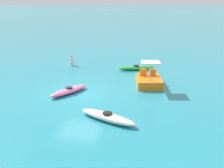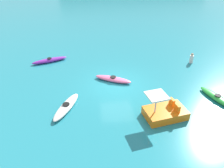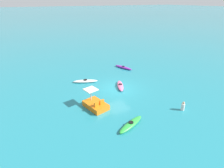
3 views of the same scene
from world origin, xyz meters
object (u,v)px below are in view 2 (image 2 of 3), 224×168
object	(u,v)px
kayak_pink	(113,79)
kayak_purple	(50,60)
person_near_shore	(192,58)
kayak_green	(217,98)
pedal_boat_orange	(165,112)
kayak_white	(66,107)

from	to	relation	value
kayak_pink	kayak_purple	size ratio (longest dim) A/B	0.93
kayak_pink	person_near_shore	size ratio (longest dim) A/B	3.18
kayak_green	person_near_shore	xyz separation A→B (m)	(0.36, 5.50, 0.22)
kayak_purple	pedal_boat_orange	bearing A→B (deg)	-45.44
kayak_pink	kayak_green	xyz separation A→B (m)	(6.60, -2.97, -0.00)
kayak_white	kayak_pink	world-z (taller)	same
kayak_purple	kayak_white	bearing A→B (deg)	-73.45
kayak_white	kayak_pink	distance (m)	4.45
kayak_green	pedal_boat_orange	size ratio (longest dim) A/B	1.10
kayak_pink	pedal_boat_orange	world-z (taller)	pedal_boat_orange
kayak_pink	kayak_purple	distance (m)	6.36
person_near_shore	kayak_white	bearing A→B (deg)	-150.89
kayak_pink	kayak_green	bearing A→B (deg)	-24.18
kayak_green	kayak_purple	world-z (taller)	same
kayak_white	person_near_shore	xyz separation A→B (m)	(10.14, 5.65, 0.22)
kayak_pink	kayak_purple	world-z (taller)	same
kayak_pink	kayak_purple	xyz separation A→B (m)	(-5.20, 3.66, -0.00)
kayak_green	kayak_white	bearing A→B (deg)	-179.12
kayak_purple	kayak_green	bearing A→B (deg)	-29.33
kayak_green	kayak_purple	xyz separation A→B (m)	(-11.80, 6.63, -0.00)
pedal_boat_orange	kayak_green	bearing A→B (deg)	19.37
kayak_white	person_near_shore	distance (m)	11.61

